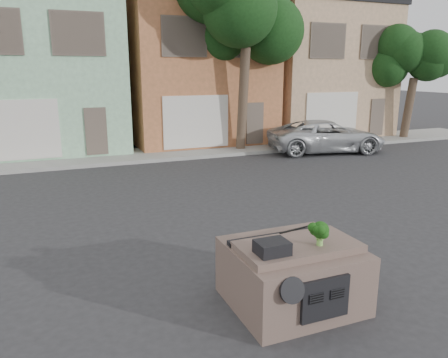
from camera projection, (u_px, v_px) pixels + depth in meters
ground_plane at (223, 240)px, 9.99m from camera, size 120.00×120.00×0.00m
sidewalk at (134, 156)px, 19.39m from camera, size 40.00×3.00×0.15m
townhouse_mint at (40, 70)px, 20.79m from camera, size 7.20×8.20×7.55m
townhouse_tan at (190, 70)px, 23.56m from camera, size 7.20×8.20×7.55m
townhouse_beige at (308, 70)px, 26.33m from camera, size 7.20×8.20×7.55m
silver_pickup at (326, 152)px, 20.67m from camera, size 5.80×3.55×1.50m
tree_near at (243, 59)px, 19.59m from camera, size 4.40×4.00×8.50m
tree_far at (411, 85)px, 23.59m from camera, size 3.20×3.00×6.00m
car_dashboard at (292, 272)px, 7.16m from camera, size 2.00×1.80×1.12m
instrument_hump at (272, 247)px, 6.48m from camera, size 0.48×0.38×0.20m
wiper_arm at (296, 229)px, 7.47m from camera, size 0.69×0.15×0.02m
broccoli at (320, 233)px, 6.77m from camera, size 0.46×0.46×0.40m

